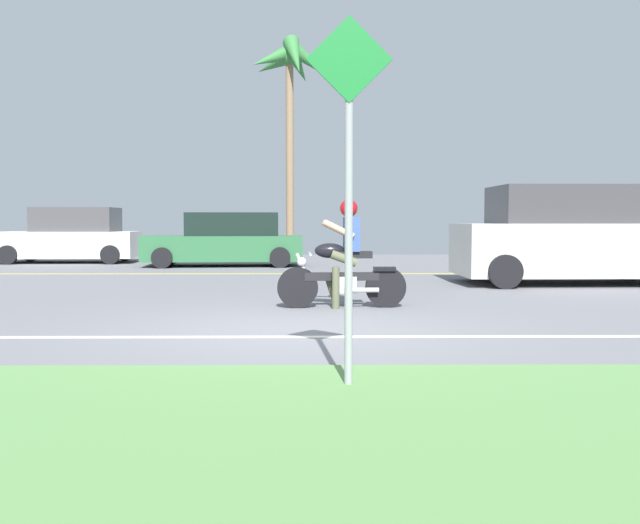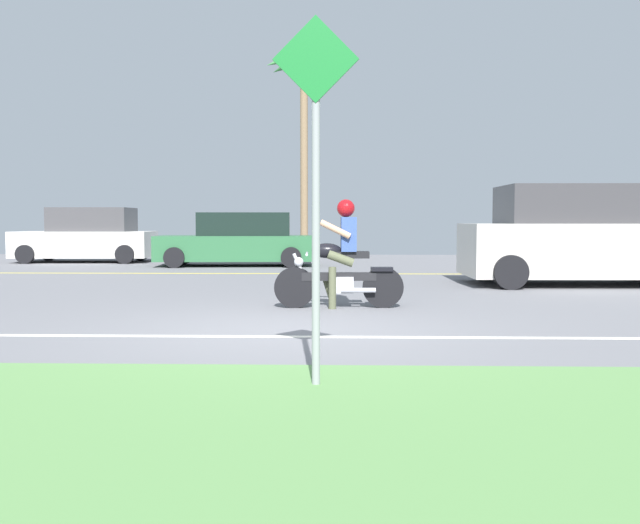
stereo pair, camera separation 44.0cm
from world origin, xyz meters
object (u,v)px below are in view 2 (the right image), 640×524
at_px(palm_tree_0, 304,75).
at_px(parked_car_1, 238,241).
at_px(suv_nearby, 582,237).
at_px(motorcyclist, 340,262).
at_px(parked_car_0, 87,237).
at_px(street_sign, 316,167).

bearing_deg(palm_tree_0, parked_car_1, -113.81).
bearing_deg(suv_nearby, motorcyclist, -141.34).
distance_m(motorcyclist, suv_nearby, 6.13).
relative_size(suv_nearby, palm_tree_0, 0.65).
bearing_deg(parked_car_0, suv_nearby, -29.79).
distance_m(parked_car_0, parked_car_1, 5.18).
bearing_deg(suv_nearby, street_sign, -119.34).
relative_size(parked_car_0, street_sign, 1.52).
bearing_deg(motorcyclist, palm_tree_0, 95.27).
bearing_deg(parked_car_1, parked_car_0, 161.30).
bearing_deg(parked_car_1, palm_tree_0, 66.19).
xyz_separation_m(suv_nearby, palm_tree_0, (-5.99, 9.32, 5.13)).
bearing_deg(motorcyclist, street_sign, -91.97).
bearing_deg(motorcyclist, parked_car_0, 125.25).
relative_size(suv_nearby, street_sign, 1.73).
bearing_deg(parked_car_0, palm_tree_0, 17.90).
bearing_deg(palm_tree_0, parked_car_0, -162.10).
distance_m(motorcyclist, street_sign, 5.09).
height_order(suv_nearby, palm_tree_0, palm_tree_0).
xyz_separation_m(parked_car_0, palm_tree_0, (6.57, 2.12, 5.31)).
relative_size(motorcyclist, palm_tree_0, 0.26).
xyz_separation_m(motorcyclist, palm_tree_0, (-1.21, 13.14, 5.41)).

